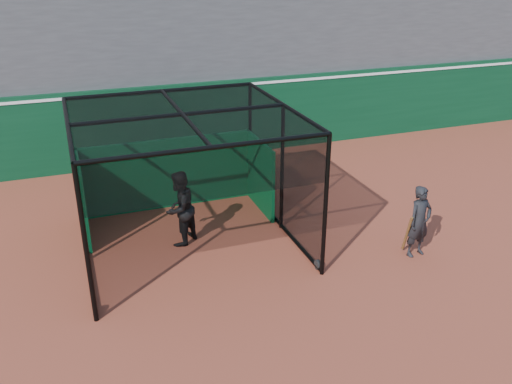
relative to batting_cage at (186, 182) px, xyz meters
name	(u,v)px	position (x,y,z in m)	size (l,w,h in m)	color
ground	(250,302)	(0.56, -2.73, -1.56)	(120.00, 120.00, 0.00)	brown
outfield_wall	(162,122)	(0.56, 5.77, -0.27)	(50.00, 0.50, 2.50)	#0A3A1F
grandstand	(136,8)	(0.56, 9.54, 2.92)	(50.00, 7.85, 8.95)	#4C4C4F
batting_cage	(186,182)	(0.00, 0.00, 0.00)	(4.75, 4.66, 3.12)	black
batter	(180,208)	(-0.17, 0.06, -0.66)	(0.87, 0.68, 1.79)	black
on_deck_player	(419,222)	(4.70, -2.28, -0.73)	(0.66, 0.49, 1.66)	black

